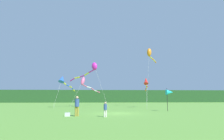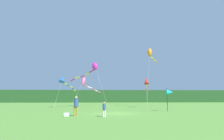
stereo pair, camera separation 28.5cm
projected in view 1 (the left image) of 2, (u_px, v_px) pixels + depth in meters
ground_plane at (116, 113)px, 21.51m from camera, size 120.00×120.00×0.00m
distant_treeline at (104, 96)px, 66.26m from camera, size 108.00×2.73×4.07m
person_adult at (77, 105)px, 18.49m from camera, size 0.41×0.41×1.84m
person_child at (105, 109)px, 17.74m from camera, size 0.29×0.29×1.33m
cooler_box at (68, 115)px, 18.29m from camera, size 0.47×0.31×0.34m
banner_flag_pole at (170, 92)px, 25.24m from camera, size 0.90×0.70×2.88m
kite_orange at (150, 53)px, 38.04m from camera, size 3.69×5.85×11.04m
kite_magenta at (91, 69)px, 32.83m from camera, size 6.75×6.18×7.47m
kite_blue at (63, 80)px, 34.01m from camera, size 2.49×7.39×5.53m
kite_red at (146, 82)px, 33.47m from camera, size 1.57×6.74×5.18m
kite_rainbow at (85, 83)px, 39.47m from camera, size 5.35×9.56×5.81m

